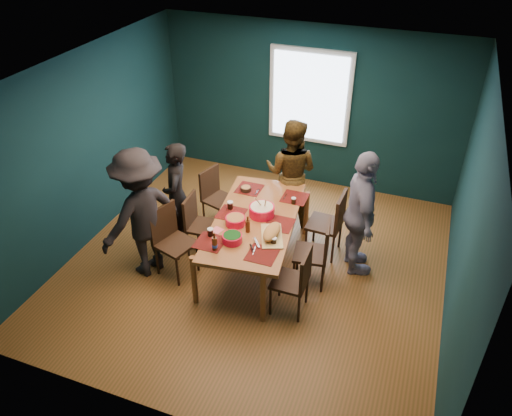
# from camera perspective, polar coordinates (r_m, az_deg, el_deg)

# --- Properties ---
(room) EXTENTS (5.01, 5.01, 2.71)m
(room) POSITION_cam_1_polar(r_m,az_deg,el_deg) (6.43, 0.87, 4.43)
(room) COLOR brown
(room) RESTS_ON ground
(dining_table) EXTENTS (1.27, 2.16, 0.78)m
(dining_table) POSITION_cam_1_polar(r_m,az_deg,el_deg) (6.57, -0.10, -1.75)
(dining_table) COLOR #97592D
(dining_table) RESTS_ON floor
(chair_left_far) EXTENTS (0.51, 0.51, 0.91)m
(chair_left_far) POSITION_cam_1_polar(r_m,az_deg,el_deg) (7.55, -4.73, 1.74)
(chair_left_far) COLOR black
(chair_left_far) RESTS_ON floor
(chair_left_mid) EXTENTS (0.43, 0.43, 0.89)m
(chair_left_mid) POSITION_cam_1_polar(r_m,az_deg,el_deg) (6.99, -6.74, -1.40)
(chair_left_mid) COLOR black
(chair_left_mid) RESTS_ON floor
(chair_left_near) EXTENTS (0.56, 0.56, 0.99)m
(chair_left_near) POSITION_cam_1_polar(r_m,az_deg,el_deg) (6.66, -9.80, -3.13)
(chair_left_near) COLOR black
(chair_left_near) RESTS_ON floor
(chair_right_far) EXTENTS (0.47, 0.47, 1.00)m
(chair_right_far) POSITION_cam_1_polar(r_m,az_deg,el_deg) (6.93, 8.65, -1.33)
(chair_right_far) COLOR black
(chair_right_far) RESTS_ON floor
(chair_right_mid) EXTENTS (0.49, 0.49, 0.95)m
(chair_right_mid) POSITION_cam_1_polar(r_m,az_deg,el_deg) (6.43, 7.11, -4.65)
(chair_right_mid) COLOR black
(chair_right_mid) RESTS_ON floor
(chair_right_near) EXTENTS (0.42, 0.42, 0.92)m
(chair_right_near) POSITION_cam_1_polar(r_m,az_deg,el_deg) (6.01, 4.70, -7.90)
(chair_right_near) COLOR black
(chair_right_near) RESTS_ON floor
(person_far_left) EXTENTS (0.56, 0.67, 1.57)m
(person_far_left) POSITION_cam_1_polar(r_m,az_deg,el_deg) (7.09, -9.06, 1.48)
(person_far_left) COLOR black
(person_far_left) RESTS_ON floor
(person_back) EXTENTS (0.82, 0.64, 1.67)m
(person_back) POSITION_cam_1_polar(r_m,az_deg,el_deg) (7.47, 4.03, 4.11)
(person_back) COLOR black
(person_back) RESTS_ON floor
(person_right) EXTENTS (0.78, 1.13, 1.78)m
(person_right) POSITION_cam_1_polar(r_m,az_deg,el_deg) (6.55, 11.86, -0.74)
(person_right) COLOR silver
(person_right) RESTS_ON floor
(person_near_left) EXTENTS (1.08, 1.34, 1.81)m
(person_near_left) POSITION_cam_1_polar(r_m,az_deg,el_deg) (6.56, -13.00, -0.66)
(person_near_left) COLOR black
(person_near_left) RESTS_ON floor
(bowl_salad) EXTENTS (0.26, 0.26, 0.11)m
(bowl_salad) POSITION_cam_1_polar(r_m,az_deg,el_deg) (6.40, -2.37, -1.43)
(bowl_salad) COLOR red
(bowl_salad) RESTS_ON dining_table
(bowl_dumpling) EXTENTS (0.34, 0.34, 0.31)m
(bowl_dumpling) POSITION_cam_1_polar(r_m,az_deg,el_deg) (6.55, 0.66, -0.26)
(bowl_dumpling) COLOR red
(bowl_dumpling) RESTS_ON dining_table
(bowl_herbs) EXTENTS (0.25, 0.25, 0.11)m
(bowl_herbs) POSITION_cam_1_polar(r_m,az_deg,el_deg) (6.10, -2.73, -3.44)
(bowl_herbs) COLOR red
(bowl_herbs) RESTS_ON dining_table
(cutting_board) EXTENTS (0.43, 0.65, 0.14)m
(cutting_board) POSITION_cam_1_polar(r_m,az_deg,el_deg) (6.17, 1.81, -2.85)
(cutting_board) COLOR tan
(cutting_board) RESTS_ON dining_table
(small_bowl) EXTENTS (0.16, 0.16, 0.07)m
(small_bowl) POSITION_cam_1_polar(r_m,az_deg,el_deg) (7.09, -1.16, 2.22)
(small_bowl) COLOR black
(small_bowl) RESTS_ON dining_table
(beer_bottle_a) EXTENTS (0.07, 0.07, 0.25)m
(beer_bottle_a) POSITION_cam_1_polar(r_m,az_deg,el_deg) (5.97, -4.75, -4.09)
(beer_bottle_a) COLOR #451F0C
(beer_bottle_a) RESTS_ON dining_table
(beer_bottle_b) EXTENTS (0.06, 0.06, 0.23)m
(beer_bottle_b) POSITION_cam_1_polar(r_m,az_deg,el_deg) (6.24, -0.95, -2.05)
(beer_bottle_b) COLOR #451F0C
(beer_bottle_b) RESTS_ON dining_table
(cola_glass_a) EXTENTS (0.08, 0.08, 0.11)m
(cola_glass_a) POSITION_cam_1_polar(r_m,az_deg,el_deg) (6.22, -5.23, -2.74)
(cola_glass_a) COLOR black
(cola_glass_a) RESTS_ON dining_table
(cola_glass_b) EXTENTS (0.07, 0.07, 0.09)m
(cola_glass_b) POSITION_cam_1_polar(r_m,az_deg,el_deg) (6.06, 2.07, -3.76)
(cola_glass_b) COLOR black
(cola_glass_b) RESTS_ON dining_table
(cola_glass_c) EXTENTS (0.07, 0.07, 0.09)m
(cola_glass_c) POSITION_cam_1_polar(r_m,az_deg,el_deg) (6.81, 4.32, 0.86)
(cola_glass_c) COLOR black
(cola_glass_c) RESTS_ON dining_table
(cola_glass_d) EXTENTS (0.08, 0.08, 0.11)m
(cola_glass_d) POSITION_cam_1_polar(r_m,az_deg,el_deg) (6.69, -2.97, 0.35)
(cola_glass_d) COLOR black
(cola_glass_d) RESTS_ON dining_table
(napkin_a) EXTENTS (0.16, 0.16, 0.00)m
(napkin_a) POSITION_cam_1_polar(r_m,az_deg,el_deg) (6.48, 2.90, -1.54)
(napkin_a) COLOR #E4606B
(napkin_a) RESTS_ON dining_table
(napkin_b) EXTENTS (0.16, 0.16, 0.00)m
(napkin_b) POSITION_cam_1_polar(r_m,az_deg,el_deg) (6.34, -4.48, -2.54)
(napkin_b) COLOR #E4606B
(napkin_b) RESTS_ON dining_table
(napkin_c) EXTENTS (0.13, 0.13, 0.00)m
(napkin_c) POSITION_cam_1_polar(r_m,az_deg,el_deg) (5.86, 0.90, -5.91)
(napkin_c) COLOR #E4606B
(napkin_c) RESTS_ON dining_table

